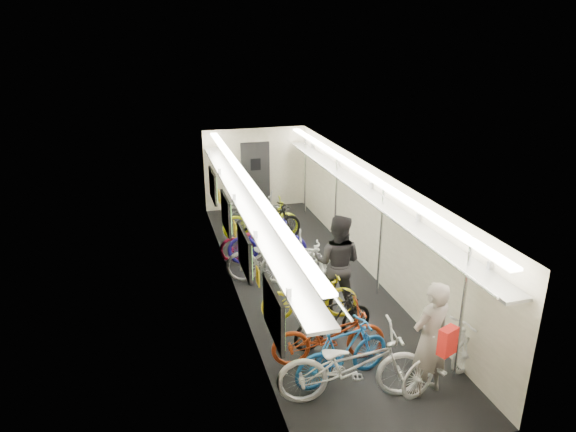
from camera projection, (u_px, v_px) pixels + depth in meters
train_car_shell at (279, 198)px, 11.05m from camera, size 10.00×10.00×10.00m
bicycle_0 at (352, 365)px, 7.34m from camera, size 2.28×1.09×1.15m
bicycle_1 at (343, 352)px, 7.75m from camera, size 1.71×0.81×0.99m
bicycle_2 at (329, 335)px, 8.20m from camera, size 1.92×0.83×0.98m
bicycle_3 at (334, 320)px, 8.68m from camera, size 1.61×0.79×0.93m
bicycle_4 at (310, 296)px, 9.43m from camera, size 1.87×0.86×0.95m
bicycle_5 at (300, 263)px, 10.70m from camera, size 1.72×1.05×1.00m
bicycle_6 at (274, 258)px, 10.82m from camera, size 2.18×1.23×1.08m
bicycle_7 at (267, 242)px, 11.64m from camera, size 1.88×0.86×1.09m
bicycle_8 at (257, 241)px, 11.91m from camera, size 1.79×0.71×0.93m
bicycle_9 at (271, 226)px, 12.57m from camera, size 1.90×1.10×1.10m
bicycle_10 at (261, 219)px, 13.08m from camera, size 2.01×0.84×1.03m
bicycle_11 at (444, 356)px, 7.62m from camera, size 1.78×0.99×1.03m
bicycle_12 at (253, 209)px, 13.98m from camera, size 1.88×1.28×0.94m
passenger_near at (430, 339)px, 7.36m from camera, size 0.75×0.59×1.82m
passenger_mid at (337, 263)px, 9.66m from camera, size 1.17×1.11×1.90m
backpack at (448, 341)px, 6.66m from camera, size 0.29×0.23×0.38m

